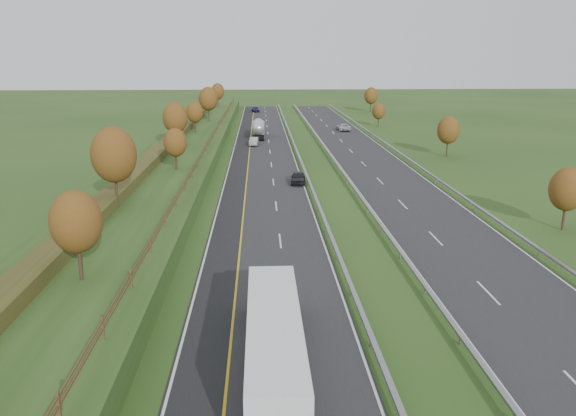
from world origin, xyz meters
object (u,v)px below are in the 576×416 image
car_silver_mid (254,141)px  car_oncoming (343,127)px  road_tanker (258,128)px  car_small_far (256,109)px  car_dark_near (298,177)px  box_lorry (274,339)px

car_silver_mid → car_oncoming: 27.92m
road_tanker → car_silver_mid: bearing=-94.6°
car_silver_mid → car_oncoming: size_ratio=0.80×
car_silver_mid → car_small_far: size_ratio=0.90×
car_small_far → car_oncoming: 47.72m
car_silver_mid → car_small_far: (-0.06, 63.57, -0.02)m
road_tanker → car_dark_near: (5.09, -42.57, -1.07)m
box_lorry → car_oncoming: size_ratio=2.98×
box_lorry → car_small_far: box_lorry is taller
box_lorry → car_silver_mid: box_lorry is taller
car_dark_near → car_silver_mid: 32.66m
car_silver_mid → car_oncoming: car_oncoming is taller
car_silver_mid → road_tanker: bearing=89.2°
car_silver_mid → car_oncoming: (19.46, 20.02, 0.04)m
car_dark_near → car_oncoming: size_ratio=0.80×
box_lorry → car_oncoming: bearing=79.6°
road_tanker → box_lorry: bearing=-89.5°
road_tanker → car_small_far: size_ratio=2.33×
box_lorry → car_silver_mid: bearing=91.2°
road_tanker → car_oncoming: bearing=27.2°
car_small_far → car_dark_near: bearing=-92.9°
car_small_far → car_oncoming: car_oncoming is taller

